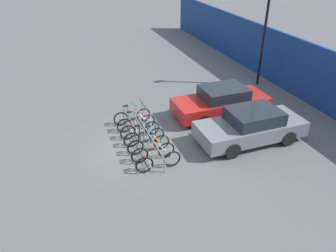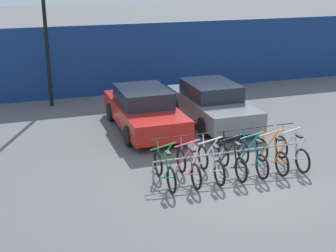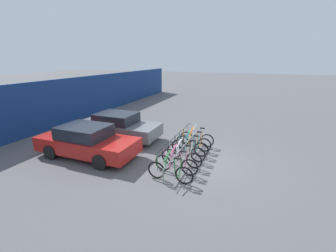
# 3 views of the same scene
# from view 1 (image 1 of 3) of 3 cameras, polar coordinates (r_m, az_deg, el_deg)

# --- Properties ---
(ground_plane) EXTENTS (120.00, 120.00, 0.00)m
(ground_plane) POSITION_cam_1_polar(r_m,az_deg,el_deg) (13.23, -6.15, -3.85)
(ground_plane) COLOR #59595B
(hoarding_wall) EXTENTS (36.00, 0.16, 2.93)m
(hoarding_wall) POSITION_cam_1_polar(r_m,az_deg,el_deg) (17.13, 26.13, 6.80)
(hoarding_wall) COLOR navy
(hoarding_wall) RESTS_ON ground
(bike_rack) EXTENTS (4.20, 0.04, 0.57)m
(bike_rack) POSITION_cam_1_polar(r_m,az_deg,el_deg) (13.24, -3.61, -1.18)
(bike_rack) COLOR gray
(bike_rack) RESTS_ON ground
(bicycle_green) EXTENTS (0.68, 1.71, 1.05)m
(bicycle_green) POSITION_cam_1_polar(r_m,az_deg,el_deg) (14.80, -6.25, 1.75)
(bicycle_green) COLOR black
(bicycle_green) RESTS_ON ground
(bicycle_pink) EXTENTS (0.68, 1.71, 1.05)m
(bicycle_pink) POSITION_cam_1_polar(r_m,az_deg,el_deg) (14.26, -5.59, 0.63)
(bicycle_pink) COLOR black
(bicycle_pink) RESTS_ON ground
(bicycle_white) EXTENTS (0.68, 1.71, 1.05)m
(bicycle_white) POSITION_cam_1_polar(r_m,az_deg,el_deg) (13.74, -4.89, -0.55)
(bicycle_white) COLOR black
(bicycle_white) RESTS_ON ground
(bicycle_black) EXTENTS (0.68, 1.71, 1.05)m
(bicycle_black) POSITION_cam_1_polar(r_m,az_deg,el_deg) (13.24, -4.18, -1.78)
(bicycle_black) COLOR black
(bicycle_black) RESTS_ON ground
(bicycle_teal) EXTENTS (0.68, 1.71, 1.05)m
(bicycle_teal) POSITION_cam_1_polar(r_m,az_deg,el_deg) (12.76, -3.40, -3.10)
(bicycle_teal) COLOR black
(bicycle_teal) RESTS_ON ground
(bicycle_orange) EXTENTS (0.68, 1.71, 1.05)m
(bicycle_orange) POSITION_cam_1_polar(r_m,az_deg,el_deg) (12.30, -2.59, -4.47)
(bicycle_orange) COLOR black
(bicycle_orange) RESTS_ON ground
(bicycle_silver) EXTENTS (0.68, 1.71, 1.05)m
(bicycle_silver) POSITION_cam_1_polar(r_m,az_deg,el_deg) (11.81, -1.65, -6.07)
(bicycle_silver) COLOR black
(bicycle_silver) RESTS_ON ground
(car_red) EXTENTS (1.91, 4.44, 1.40)m
(car_red) POSITION_cam_1_polar(r_m,az_deg,el_deg) (15.52, 9.28, 4.21)
(car_red) COLOR red
(car_red) RESTS_ON ground
(car_grey) EXTENTS (1.91, 4.43, 1.40)m
(car_grey) POSITION_cam_1_polar(r_m,az_deg,el_deg) (13.72, 14.24, 0.03)
(car_grey) COLOR slate
(car_grey) RESTS_ON ground
(lamp_post) EXTENTS (0.24, 0.44, 5.90)m
(lamp_post) POSITION_cam_1_polar(r_m,az_deg,el_deg) (18.83, 16.60, 16.39)
(lamp_post) COLOR black
(lamp_post) RESTS_ON ground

